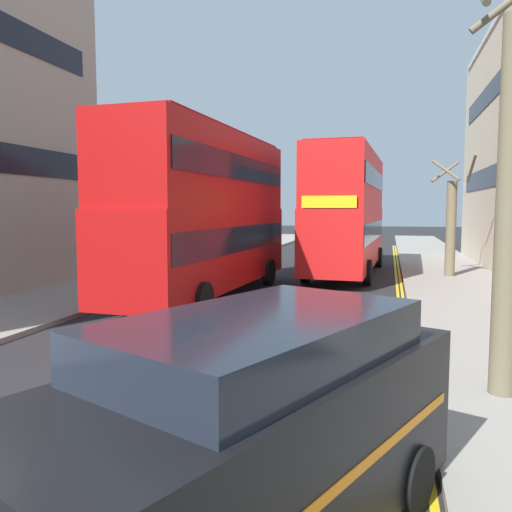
{
  "coord_description": "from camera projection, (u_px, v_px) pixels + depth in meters",
  "views": [
    {
      "loc": [
        3.89,
        -2.1,
        3.04
      ],
      "look_at": [
        0.5,
        11.0,
        1.8
      ],
      "focal_mm": 36.2,
      "sensor_mm": 36.0,
      "label": 1
    }
  ],
  "objects": [
    {
      "name": "sidewalk_left",
      "position": [
        116.0,
        284.0,
        20.31
      ],
      "size": [
        4.0,
        80.0,
        0.14
      ],
      "primitive_type": "cube",
      "color": "gray",
      "rests_on": "ground"
    },
    {
      "name": "double_decker_bus_oncoming",
      "position": [
        347.0,
        209.0,
        23.75
      ],
      "size": [
        3.15,
        10.9,
        5.64
      ],
      "color": "red",
      "rests_on": "ground"
    },
    {
      "name": "kerb_line_inner",
      "position": [
        399.0,
        309.0,
        15.71
      ],
      "size": [
        0.1,
        56.0,
        0.01
      ],
      "primitive_type": "cube",
      "color": "yellow",
      "rests_on": "ground"
    },
    {
      "name": "kerb_line_outer",
      "position": [
        405.0,
        309.0,
        15.67
      ],
      "size": [
        0.1,
        56.0,
        0.01
      ],
      "primitive_type": "cube",
      "color": "yellow",
      "rests_on": "ground"
    },
    {
      "name": "street_tree_mid",
      "position": [
        511.0,
        192.0,
        7.83
      ],
      "size": [
        1.61,
        1.8,
        6.91
      ],
      "color": "#6B6047",
      "rests_on": "sidewalk_right"
    },
    {
      "name": "double_decker_bus_away",
      "position": [
        207.0,
        209.0,
        17.52
      ],
      "size": [
        3.17,
        10.91,
        5.64
      ],
      "color": "#B20F0F",
      "rests_on": "ground"
    },
    {
      "name": "sidewalk_right",
      "position": [
        469.0,
        299.0,
        17.07
      ],
      "size": [
        4.0,
        80.0,
        0.14
      ],
      "primitive_type": "cube",
      "color": "gray",
      "rests_on": "ground"
    },
    {
      "name": "taxi_minivan",
      "position": [
        245.0,
        438.0,
        4.44
      ],
      "size": [
        3.62,
        5.16,
        2.12
      ],
      "color": "black",
      "rests_on": "ground"
    },
    {
      "name": "street_tree_near",
      "position": [
        451.0,
        224.0,
        22.2
      ],
      "size": [
        1.76,
        1.79,
        5.18
      ],
      "color": "#6B6047",
      "rests_on": "sidewalk_right"
    }
  ]
}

